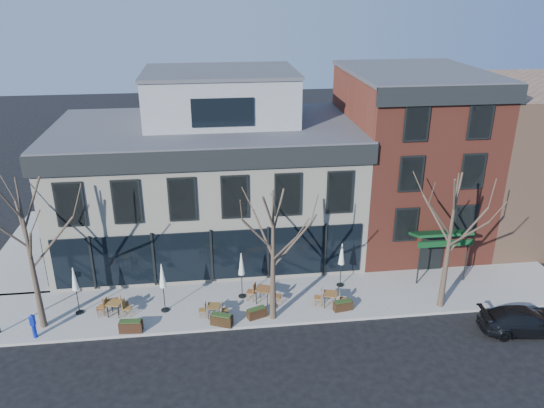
{
  "coord_description": "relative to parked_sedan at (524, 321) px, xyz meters",
  "views": [
    {
      "loc": [
        0.14,
        -26.64,
        16.01
      ],
      "look_at": [
        3.68,
        2.0,
        4.02
      ],
      "focal_mm": 35.0,
      "sensor_mm": 36.0,
      "label": 1
    }
  ],
  "objects": [
    {
      "name": "tree_corner",
      "position": [
        -23.69,
        3.19,
        3.61
      ],
      "size": [
        3.93,
        3.98,
        7.92
      ],
      "color": "#382B21",
      "rests_on": "sidewalk_front"
    },
    {
      "name": "cafe_set_4",
      "position": [
        -9.04,
        3.22,
        -0.01
      ],
      "size": [
        1.81,
        0.86,
        0.93
      ],
      "color": "brown",
      "rests_on": "sidewalk_front"
    },
    {
      "name": "sidewalk_front",
      "position": [
        -11.95,
        4.24,
        -0.56
      ],
      "size": [
        33.5,
        4.7,
        0.15
      ],
      "primitive_type": "cube",
      "color": "gray",
      "rests_on": "ground"
    },
    {
      "name": "tree_mid",
      "position": [
        -12.19,
        2.49,
        3.16
      ],
      "size": [
        3.5,
        3.55,
        7.04
      ],
      "color": "#382B21",
      "rests_on": "sidewalk_front"
    },
    {
      "name": "cafe_set_2",
      "position": [
        -15.21,
        2.95,
        -0.06
      ],
      "size": [
        1.6,
        0.71,
        0.82
      ],
      "color": "brown",
      "rests_on": "sidewalk_front"
    },
    {
      "name": "umbrella_1",
      "position": [
        -17.74,
        3.83,
        1.47
      ],
      "size": [
        0.44,
        0.44,
        2.77
      ],
      "color": "black",
      "rests_on": "sidewalk_front"
    },
    {
      "name": "planter_0",
      "position": [
        -19.29,
        2.19,
        -0.17
      ],
      "size": [
        1.16,
        0.54,
        0.63
      ],
      "color": "#311C10",
      "rests_on": "sidewalk_front"
    },
    {
      "name": "planter_1",
      "position": [
        -14.83,
        2.19,
        -0.18
      ],
      "size": [
        1.19,
        0.82,
        0.62
      ],
      "color": "black",
      "rests_on": "sidewalk_front"
    },
    {
      "name": "ground",
      "position": [
        -15.2,
        6.39,
        -0.63
      ],
      "size": [
        120.0,
        120.0,
        0.0
      ],
      "primitive_type": "plane",
      "color": "black",
      "rests_on": "ground"
    },
    {
      "name": "bg_building",
      "position": [
        7.8,
        12.39,
        4.37
      ],
      "size": [
        12.0,
        12.0,
        10.0
      ],
      "primitive_type": "cube",
      "color": "#8C664C",
      "rests_on": "ground"
    },
    {
      "name": "umbrella_0",
      "position": [
        -22.17,
        4.16,
        1.41
      ],
      "size": [
        0.43,
        0.43,
        2.68
      ],
      "color": "black",
      "rests_on": "sidewalk_front"
    },
    {
      "name": "cafe_set_0",
      "position": [
        -20.41,
        3.92,
        -0.03
      ],
      "size": [
        1.71,
        0.8,
        0.88
      ],
      "color": "brown",
      "rests_on": "sidewalk_front"
    },
    {
      "name": "tree_right",
      "position": [
        -3.19,
        2.49,
        3.39
      ],
      "size": [
        3.72,
        3.77,
        7.48
      ],
      "color": "#382B21",
      "rests_on": "sidewalk_front"
    },
    {
      "name": "cafe_set_1",
      "position": [
        -20.27,
        3.75,
        -0.01
      ],
      "size": [
        1.81,
        0.85,
        0.93
      ],
      "color": "brown",
      "rests_on": "sidewalk_front"
    },
    {
      "name": "corner_building",
      "position": [
        -15.13,
        11.46,
        4.09
      ],
      "size": [
        18.39,
        10.39,
        11.1
      ],
      "color": "silver",
      "rests_on": "ground"
    },
    {
      "name": "planter_3",
      "position": [
        -8.47,
        2.75,
        -0.21
      ],
      "size": [
        1.04,
        0.55,
        0.55
      ],
      "color": "black",
      "rests_on": "sidewalk_front"
    },
    {
      "name": "sidewalk_side",
      "position": [
        -26.45,
        12.39,
        -0.56
      ],
      "size": [
        4.5,
        12.0,
        0.15
      ],
      "primitive_type": "cube",
      "color": "gray",
      "rests_on": "ground"
    },
    {
      "name": "call_box",
      "position": [
        -23.86,
        2.29,
        0.22
      ],
      "size": [
        0.26,
        0.26,
        1.33
      ],
      "color": "#0D23AF",
      "rests_on": "sidewalk_front"
    },
    {
      "name": "umbrella_4",
      "position": [
        -8.02,
        5.15,
        1.4
      ],
      "size": [
        0.43,
        0.43,
        2.66
      ],
      "color": "black",
      "rests_on": "sidewalk_front"
    },
    {
      "name": "cafe_set_3",
      "position": [
        -12.51,
        4.01,
        0.04
      ],
      "size": [
        1.97,
        1.24,
        1.03
      ],
      "color": "brown",
      "rests_on": "sidewalk_front"
    },
    {
      "name": "umbrella_2",
      "position": [
        -13.63,
        4.67,
        1.41
      ],
      "size": [
        0.43,
        0.43,
        2.69
      ],
      "color": "black",
      "rests_on": "sidewalk_front"
    },
    {
      "name": "planter_2",
      "position": [
        -13.02,
        2.63,
        -0.21
      ],
      "size": [
        1.07,
        0.72,
        0.55
      ],
      "color": "black",
      "rests_on": "sidewalk_front"
    },
    {
      "name": "parked_sedan",
      "position": [
        0.0,
        0.0,
        0.0
      ],
      "size": [
        4.52,
        2.18,
        1.27
      ],
      "primitive_type": "imported",
      "rotation": [
        0.0,
        0.0,
        1.48
      ],
      "color": "black",
      "rests_on": "ground"
    },
    {
      "name": "red_brick_building",
      "position": [
        -2.2,
        11.38,
        5.0
      ],
      "size": [
        8.2,
        11.78,
        11.18
      ],
      "color": "brown",
      "rests_on": "ground"
    }
  ]
}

